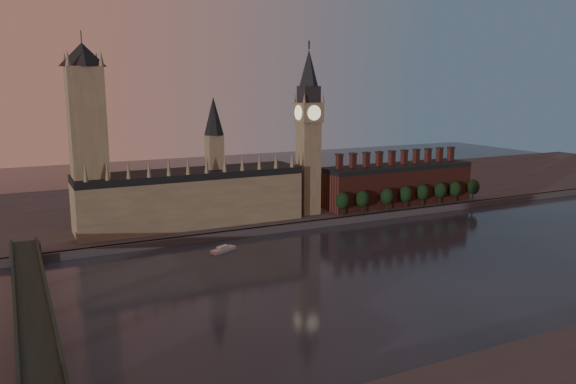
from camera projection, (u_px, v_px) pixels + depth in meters
name	position (u px, v px, depth m)	size (l,w,h in m)	color
ground	(403.00, 272.00, 258.23)	(900.00, 900.00, 0.00)	black
north_bank	(252.00, 199.00, 414.30)	(900.00, 182.00, 4.00)	#454449
palace_of_westminster	(192.00, 195.00, 326.87)	(130.00, 30.30, 74.00)	gray
victoria_tower	(88.00, 134.00, 295.53)	(24.00, 24.00, 108.00)	gray
big_ben	(308.00, 130.00, 348.66)	(15.00, 15.00, 107.00)	gray
chimney_block	(397.00, 184.00, 386.70)	(110.00, 25.00, 37.00)	#572821
embankment_tree_0	(343.00, 201.00, 350.99)	(8.60, 8.60, 14.88)	black
embankment_tree_1	(362.00, 199.00, 356.66)	(8.60, 8.60, 14.88)	black
embankment_tree_2	(387.00, 196.00, 364.00)	(8.60, 8.60, 14.88)	black
embankment_tree_3	(406.00, 194.00, 372.11)	(8.60, 8.60, 14.88)	black
embankment_tree_4	(422.00, 192.00, 378.93)	(8.60, 8.60, 14.88)	black
embankment_tree_5	(440.00, 190.00, 385.82)	(8.60, 8.60, 14.88)	black
embankment_tree_6	(455.00, 189.00, 390.83)	(8.60, 8.60, 14.88)	black
embankment_tree_7	(473.00, 187.00, 398.40)	(8.60, 8.60, 14.88)	black
westminster_bridge	(34.00, 321.00, 186.38)	(14.00, 200.00, 11.55)	#1D2D27
river_boat	(223.00, 249.00, 289.54)	(15.23, 10.10, 2.97)	silver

